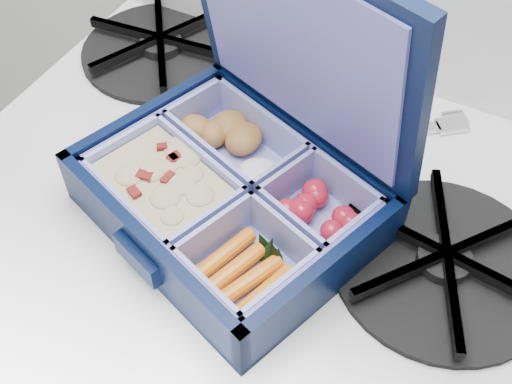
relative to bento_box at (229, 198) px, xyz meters
The scene contains 4 objects.
bento_box is the anchor object (origin of this frame).
burner_grate 0.19m from the bento_box, 10.90° to the left, with size 0.19×0.19×0.03m, color black.
burner_grate_rear 0.26m from the bento_box, 136.73° to the left, with size 0.19×0.19×0.02m, color black.
fork 0.17m from the bento_box, 63.97° to the left, with size 0.03×0.20×0.01m, color silver, non-canonical shape.
Camera 1 is at (0.42, 1.36, 1.33)m, focal length 45.00 mm.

